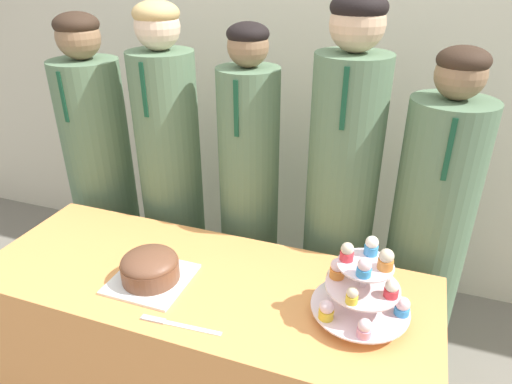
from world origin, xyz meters
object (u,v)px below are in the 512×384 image
object	(u,v)px
cake_knife	(167,323)
student_0	(103,182)
student_1	(172,187)
student_4	(426,245)
student_2	(249,207)
cupcake_stand	(362,286)
student_3	(340,210)
round_cake	(150,267)

from	to	relation	value
cake_knife	student_0	bearing A→B (deg)	132.62
student_1	student_4	size ratio (longest dim) A/B	1.07
cake_knife	student_4	bearing A→B (deg)	41.68
student_0	student_2	xyz separation A→B (m)	(0.79, -0.00, 0.00)
cake_knife	student_1	size ratio (longest dim) A/B	0.17
cupcake_stand	student_1	distance (m)	1.10
student_3	student_4	bearing A→B (deg)	-0.00
student_1	student_3	world-z (taller)	student_3
round_cake	student_1	world-z (taller)	student_1
round_cake	cake_knife	distance (m)	0.24
round_cake	cupcake_stand	bearing A→B (deg)	5.09
student_0	student_1	bearing A→B (deg)	-0.00
cake_knife	student_4	size ratio (longest dim) A/B	0.18
student_2	student_4	world-z (taller)	student_2
round_cake	student_3	world-z (taller)	student_3
round_cake	student_4	xyz separation A→B (m)	(0.91, 0.60, -0.08)
cake_knife	student_3	bearing A→B (deg)	59.06
student_3	student_4	size ratio (longest dim) A/B	1.11
cupcake_stand	student_4	bearing A→B (deg)	69.91
cupcake_stand	student_3	distance (m)	0.56
cupcake_stand	student_3	size ratio (longest dim) A/B	0.19
cupcake_stand	student_0	bearing A→B (deg)	158.64
cupcake_stand	student_2	world-z (taller)	student_2
cupcake_stand	student_4	size ratio (longest dim) A/B	0.21
round_cake	student_4	size ratio (longest dim) A/B	0.18
student_1	student_3	bearing A→B (deg)	0.00
cake_knife	cupcake_stand	size ratio (longest dim) A/B	0.87
round_cake	student_0	distance (m)	0.88
student_1	student_4	bearing A→B (deg)	-0.00
cupcake_stand	cake_knife	bearing A→B (deg)	-157.31
round_cake	cake_knife	bearing A→B (deg)	-46.63
cupcake_stand	student_4	xyz separation A→B (m)	(0.20, 0.53, -0.14)
cake_knife	student_4	xyz separation A→B (m)	(0.75, 0.77, -0.02)
student_3	student_4	distance (m)	0.37
cake_knife	student_3	size ratio (longest dim) A/B	0.16
student_4	round_cake	bearing A→B (deg)	-146.78
round_cake	student_2	world-z (taller)	student_2
student_0	student_3	size ratio (longest dim) A/B	0.94
cake_knife	student_1	distance (m)	0.87
cake_knife	student_1	world-z (taller)	student_1
student_0	student_3	bearing A→B (deg)	-0.00
student_4	student_1	bearing A→B (deg)	180.00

